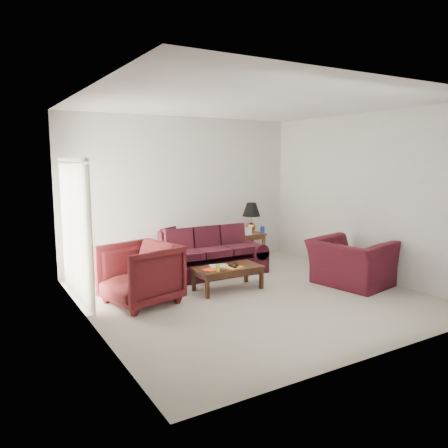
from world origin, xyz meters
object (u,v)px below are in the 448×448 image
Objects in this scene: floor_lamp at (79,243)px; armchair_right at (351,263)px; end_table at (250,246)px; armchair_left at (140,274)px; coffee_table at (228,278)px; sofa at (211,253)px.

armchair_right is at bearing -30.84° from floor_lamp.
armchair_right is (0.39, -2.54, 0.11)m from end_table.
armchair_left is at bearing -152.15° from end_table.
coffee_table is (-1.97, 0.85, -0.20)m from armchair_right.
coffee_table is (-1.58, -1.69, -0.09)m from end_table.
coffee_table is at bearing -132.95° from end_table.
end_table is 0.51× the size of coffee_table.
armchair_right is (3.46, -0.92, -0.06)m from armchair_left.
sofa is at bearing -151.65° from end_table.
floor_lamp reaches higher than armchair_left.
end_table is at bearing 29.36° from sofa.
coffee_table is at bearing -37.18° from floor_lamp.
floor_lamp is 1.45× the size of armchair_left.
sofa is at bearing -14.76° from floor_lamp.
floor_lamp is (-3.62, -0.15, 0.44)m from end_table.
armchair_left is (-1.70, -0.89, 0.03)m from sofa.
armchair_right reaches higher than end_table.
armchair_right reaches higher than coffee_table.
end_table is at bearing 2.30° from floor_lamp.
end_table is 0.47× the size of armchair_right.
armchair_right is at bearing -44.66° from sofa.
coffee_table is at bearing -101.31° from sofa.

